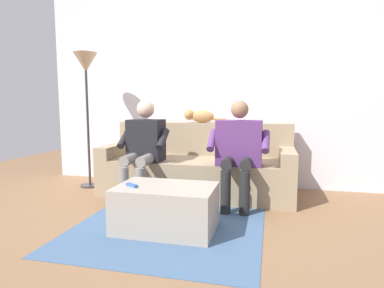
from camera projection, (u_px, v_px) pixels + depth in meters
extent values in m
plane|color=#846042|center=(181.00, 212.00, 3.14)|extent=(8.00, 8.00, 0.00)
cube|color=silver|center=(206.00, 83.00, 4.17)|extent=(4.34, 0.06, 2.63)
cube|color=#9E896B|center=(195.00, 178.00, 3.69)|extent=(1.85, 0.67, 0.42)
cube|color=#9E896B|center=(203.00, 155.00, 4.08)|extent=(2.18, 0.17, 0.82)
cube|color=#9E896B|center=(287.00, 176.00, 3.45)|extent=(0.16, 0.67, 0.56)
cube|color=#9E896B|center=(114.00, 168.00, 3.92)|extent=(0.16, 0.67, 0.56)
cube|color=#A89E8E|center=(166.00, 208.00, 2.67)|extent=(0.81, 0.53, 0.37)
cube|color=#5B3370|center=(239.00, 143.00, 3.32)|extent=(0.46, 0.25, 0.47)
sphere|color=#936B4C|center=(240.00, 109.00, 3.27)|extent=(0.18, 0.18, 0.18)
cylinder|color=black|center=(246.00, 163.00, 3.16)|extent=(0.11, 0.32, 0.11)
cylinder|color=black|center=(228.00, 162.00, 3.20)|extent=(0.11, 0.32, 0.11)
cylinder|color=black|center=(245.00, 194.00, 3.03)|extent=(0.10, 0.10, 0.42)
cylinder|color=black|center=(226.00, 192.00, 3.08)|extent=(0.10, 0.10, 0.42)
cylinder|color=#5B3370|center=(266.00, 142.00, 3.17)|extent=(0.08, 0.27, 0.22)
cylinder|color=#5B3370|center=(212.00, 140.00, 3.30)|extent=(0.08, 0.27, 0.22)
cube|color=black|center=(146.00, 140.00, 3.58)|extent=(0.37, 0.29, 0.46)
sphere|color=beige|center=(146.00, 109.00, 3.54)|extent=(0.19, 0.19, 0.19)
cylinder|color=gray|center=(148.00, 159.00, 3.39)|extent=(0.11, 0.39, 0.11)
cylinder|color=gray|center=(132.00, 159.00, 3.43)|extent=(0.11, 0.39, 0.11)
cylinder|color=gray|center=(141.00, 188.00, 3.23)|extent=(0.10, 0.10, 0.42)
cylinder|color=gray|center=(124.00, 187.00, 3.27)|extent=(0.10, 0.10, 0.42)
cylinder|color=black|center=(163.00, 139.00, 3.45)|extent=(0.08, 0.27, 0.22)
cylinder|color=black|center=(125.00, 138.00, 3.55)|extent=(0.08, 0.27, 0.22)
ellipsoid|color=#B7844C|center=(202.00, 116.00, 4.02)|extent=(0.29, 0.12, 0.15)
sphere|color=#B7844C|center=(189.00, 115.00, 4.06)|extent=(0.13, 0.13, 0.13)
cone|color=#B7844C|center=(190.00, 111.00, 4.08)|extent=(0.05, 0.05, 0.04)
cone|color=#B7844C|center=(189.00, 111.00, 4.02)|extent=(0.05, 0.05, 0.04)
cylinder|color=#B7844C|center=(219.00, 119.00, 3.98)|extent=(0.18, 0.03, 0.03)
cube|color=#3860B7|center=(132.00, 185.00, 2.63)|extent=(0.13, 0.09, 0.02)
cube|color=#426084|center=(171.00, 223.00, 2.83)|extent=(1.58, 1.72, 0.01)
cylinder|color=#2D2D2D|center=(90.00, 185.00, 4.15)|extent=(0.24, 0.24, 0.02)
cylinder|color=#333333|center=(88.00, 127.00, 4.06)|extent=(0.03, 0.03, 1.53)
cone|color=tan|center=(86.00, 62.00, 3.96)|extent=(0.29, 0.29, 0.24)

